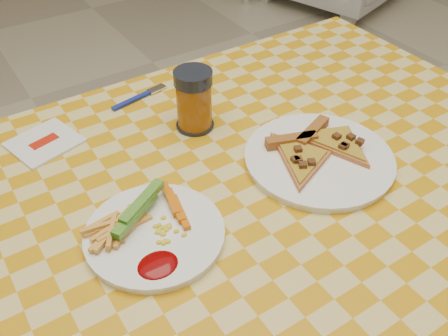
{
  "coord_description": "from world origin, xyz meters",
  "views": [
    {
      "loc": [
        -0.34,
        -0.5,
        1.33
      ],
      "look_at": [
        0.01,
        0.05,
        0.78
      ],
      "focal_mm": 40.0,
      "sensor_mm": 36.0,
      "label": 1
    }
  ],
  "objects_px": {
    "plate_right": "(319,159)",
    "drink_glass": "(194,100)",
    "table": "(233,225)",
    "plate_left": "(155,235)"
  },
  "relations": [
    {
      "from": "plate_right",
      "to": "drink_glass",
      "type": "relative_size",
      "value": 2.17
    },
    {
      "from": "table",
      "to": "drink_glass",
      "type": "height_order",
      "value": "drink_glass"
    },
    {
      "from": "plate_left",
      "to": "drink_glass",
      "type": "relative_size",
      "value": 1.73
    },
    {
      "from": "plate_right",
      "to": "table",
      "type": "bearing_deg",
      "value": 175.83
    },
    {
      "from": "plate_left",
      "to": "plate_right",
      "type": "xyz_separation_m",
      "value": [
        0.33,
        0.0,
        0.0
      ]
    },
    {
      "from": "table",
      "to": "plate_right",
      "type": "xyz_separation_m",
      "value": [
        0.18,
        -0.01,
        0.08
      ]
    },
    {
      "from": "table",
      "to": "plate_right",
      "type": "bearing_deg",
      "value": -4.17
    },
    {
      "from": "plate_left",
      "to": "drink_glass",
      "type": "distance_m",
      "value": 0.3
    },
    {
      "from": "plate_left",
      "to": "table",
      "type": "bearing_deg",
      "value": 5.52
    },
    {
      "from": "plate_right",
      "to": "plate_left",
      "type": "bearing_deg",
      "value": -179.65
    }
  ]
}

